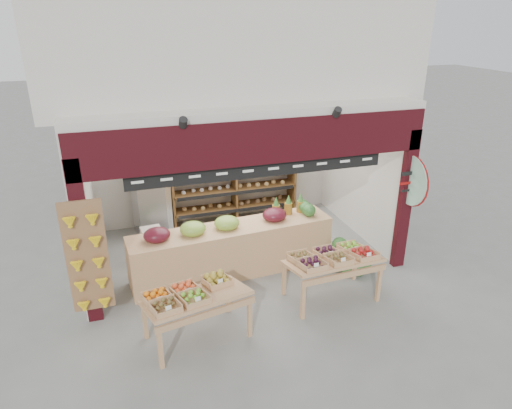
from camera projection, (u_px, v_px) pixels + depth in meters
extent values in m
plane|color=slate|center=(244.00, 260.00, 8.92)|extent=(60.00, 60.00, 0.00)
cube|color=beige|center=(215.00, 155.00, 10.36)|extent=(5.76, 0.18, 3.00)
cube|color=beige|center=(83.00, 194.00, 8.08)|extent=(0.18, 3.38, 3.00)
cube|color=beige|center=(361.00, 165.00, 9.66)|extent=(0.18, 3.38, 3.00)
cube|color=beige|center=(233.00, 97.00, 8.27)|extent=(5.76, 3.38, 0.12)
cube|color=beige|center=(217.00, 28.00, 8.80)|extent=(6.36, 4.60, 2.40)
cube|color=black|center=(262.00, 142.00, 6.98)|extent=(5.70, 0.14, 0.70)
cube|color=black|center=(84.00, 244.00, 6.71)|extent=(0.22, 0.14, 2.65)
cube|color=black|center=(405.00, 201.00, 8.27)|extent=(0.22, 0.14, 2.65)
cube|color=black|center=(261.00, 169.00, 7.18)|extent=(4.20, 0.05, 0.26)
cylinder|color=white|center=(266.00, 152.00, 7.17)|extent=(0.34, 0.05, 0.34)
cube|color=brown|center=(87.00, 257.00, 6.71)|extent=(0.60, 0.04, 1.80)
cylinder|color=#A2CBB6|center=(411.00, 180.00, 8.02)|extent=(0.04, 0.90, 0.90)
cylinder|color=maroon|center=(412.00, 181.00, 8.00)|extent=(0.01, 0.92, 0.92)
cube|color=brown|center=(172.00, 196.00, 10.06)|extent=(0.05, 0.47, 1.51)
cube|color=brown|center=(234.00, 189.00, 10.46)|extent=(0.05, 0.47, 1.51)
cube|color=brown|center=(292.00, 182.00, 10.86)|extent=(0.05, 0.47, 1.51)
cube|color=brown|center=(235.00, 206.00, 10.62)|extent=(2.84, 0.47, 0.04)
cube|color=brown|center=(234.00, 189.00, 10.46)|extent=(2.84, 0.47, 0.04)
cube|color=brown|center=(234.00, 171.00, 10.29)|extent=(2.84, 0.47, 0.04)
cube|color=brown|center=(234.00, 157.00, 10.16)|extent=(2.84, 0.47, 0.04)
cone|color=brown|center=(183.00, 155.00, 9.79)|extent=(0.32, 0.32, 0.28)
cone|color=brown|center=(208.00, 153.00, 9.95)|extent=(0.32, 0.32, 0.28)
cone|color=brown|center=(234.00, 151.00, 10.11)|extent=(0.32, 0.32, 0.28)
cone|color=brown|center=(258.00, 149.00, 10.27)|extent=(0.32, 0.32, 0.28)
cone|color=brown|center=(281.00, 147.00, 10.43)|extent=(0.32, 0.32, 0.28)
cube|color=silver|center=(150.00, 194.00, 9.74)|extent=(0.82, 0.82, 1.79)
cube|color=silver|center=(150.00, 251.00, 8.91)|extent=(0.45, 0.36, 0.36)
cube|color=silver|center=(151.00, 235.00, 8.80)|extent=(0.41, 0.33, 0.30)
cube|color=#155223|center=(179.00, 249.00, 9.04)|extent=(0.43, 0.34, 0.30)
cube|color=silver|center=(174.00, 241.00, 9.38)|extent=(0.38, 0.31, 0.28)
cube|color=tan|center=(233.00, 250.00, 8.34)|extent=(3.77, 1.02, 0.93)
ellipsoid|color=#59141E|center=(157.00, 235.00, 7.65)|extent=(0.45, 0.41, 0.25)
ellipsoid|color=#8CB23F|center=(193.00, 229.00, 7.87)|extent=(0.45, 0.41, 0.25)
ellipsoid|color=#8CB23F|center=(227.00, 223.00, 8.08)|extent=(0.45, 0.41, 0.25)
ellipsoid|color=#59141E|center=(274.00, 215.00, 8.41)|extent=(0.45, 0.41, 0.25)
cylinder|color=olive|center=(276.00, 210.00, 8.58)|extent=(0.15, 0.15, 0.22)
cylinder|color=olive|center=(288.00, 208.00, 8.67)|extent=(0.15, 0.15, 0.22)
cylinder|color=olive|center=(300.00, 206.00, 8.76)|extent=(0.15, 0.15, 0.22)
cube|color=tan|center=(196.00, 298.00, 6.54)|extent=(1.61, 1.10, 0.22)
cube|color=tan|center=(161.00, 350.00, 6.10)|extent=(0.07, 0.07, 0.59)
cube|color=tan|center=(250.00, 319.00, 6.72)|extent=(0.07, 0.07, 0.59)
cube|color=tan|center=(145.00, 321.00, 6.67)|extent=(0.07, 0.07, 0.59)
cube|color=tan|center=(228.00, 296.00, 7.29)|extent=(0.07, 0.07, 0.59)
cube|color=tan|center=(332.00, 261.00, 7.49)|extent=(1.55, 0.91, 0.23)
cube|color=tan|center=(303.00, 302.00, 7.10)|extent=(0.06, 0.06, 0.61)
cube|color=tan|center=(379.00, 285.00, 7.55)|extent=(0.06, 0.06, 0.61)
cube|color=tan|center=(284.00, 279.00, 7.73)|extent=(0.06, 0.06, 0.61)
cube|color=tan|center=(355.00, 264.00, 8.18)|extent=(0.06, 0.06, 0.61)
sphere|color=#194B1E|center=(347.00, 267.00, 8.40)|extent=(0.31, 0.31, 0.31)
sphere|color=#194B1E|center=(363.00, 264.00, 8.49)|extent=(0.31, 0.31, 0.31)
sphere|color=#194B1E|center=(339.00, 258.00, 8.69)|extent=(0.31, 0.31, 0.31)
sphere|color=#194B1E|center=(354.00, 256.00, 8.78)|extent=(0.31, 0.31, 0.31)
sphere|color=#194B1E|center=(352.00, 248.00, 8.49)|extent=(0.31, 0.31, 0.31)
sphere|color=#194B1E|center=(358.00, 268.00, 8.35)|extent=(0.31, 0.31, 0.31)
sphere|color=#194B1E|center=(338.00, 263.00, 8.51)|extent=(0.31, 0.31, 0.31)
sphere|color=#194B1E|center=(340.00, 245.00, 8.60)|extent=(0.31, 0.31, 0.31)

